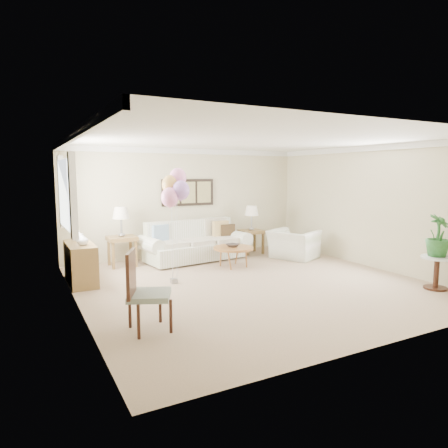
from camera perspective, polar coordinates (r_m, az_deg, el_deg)
name	(u,v)px	position (r m, az deg, el deg)	size (l,w,h in m)	color
ground_plane	(251,283)	(7.43, 3.89, -8.47)	(6.00, 6.00, 0.00)	tan
room_shell	(244,195)	(7.19, 2.87, 4.18)	(6.04, 6.04, 2.60)	beige
wall_art_triptych	(188,192)	(9.81, -5.15, 4.52)	(1.35, 0.06, 0.65)	black
sofa	(195,245)	(9.31, -4.23, -2.97)	(2.61, 1.22, 0.92)	white
end_table_left	(122,241)	(8.93, -14.39, -2.41)	(0.60, 0.55, 0.66)	brown
end_table_right	(251,234)	(10.07, 3.94, -1.40)	(0.55, 0.50, 0.60)	brown
lamp_left	(121,214)	(8.85, -14.51, 1.42)	(0.37, 0.37, 0.65)	gray
lamp_right	(252,211)	(10.01, 3.97, 1.80)	(0.35, 0.35, 0.61)	gray
coffee_table	(233,249)	(8.61, 1.35, -3.53)	(0.86, 0.86, 0.44)	#A15828
decor_bowl	(233,245)	(8.62, 1.26, -3.06)	(0.27, 0.27, 0.07)	#322B28
armchair	(294,244)	(9.63, 9.90, -2.89)	(1.03, 0.90, 0.67)	white
side_table	(437,265)	(7.88, 28.13, -5.14)	(0.53, 0.53, 0.58)	silver
potted_plant	(438,236)	(7.83, 28.27, -1.46)	(0.41, 0.41, 0.73)	#224E1E
accent_chair	(143,289)	(5.21, -11.45, -9.16)	(0.69, 0.68, 1.06)	gray
credenza	(80,263)	(7.83, -19.82, -5.29)	(0.46, 1.20, 0.74)	brown
vase_white	(82,239)	(7.51, -19.57, -2.09)	(0.20, 0.20, 0.21)	silver
vase_sage	(79,236)	(7.96, -20.04, -1.62)	(0.20, 0.20, 0.21)	silver
balloon_cluster	(175,188)	(7.22, -7.04, 5.09)	(0.52, 0.50, 2.11)	gray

